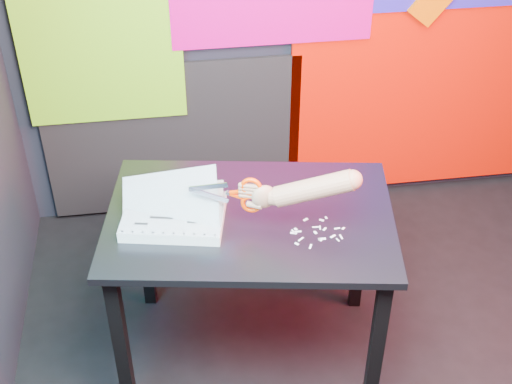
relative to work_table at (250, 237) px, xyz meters
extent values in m
cube|color=red|center=(1.15, 1.05, 0.20)|extent=(1.60, 0.02, 1.60)
cube|color=#6EC016|center=(-0.55, 1.04, 0.45)|extent=(0.75, 0.02, 1.00)
cube|color=black|center=(-0.25, 1.05, -0.20)|extent=(1.30, 0.02, 0.85)
cube|color=black|center=(-0.52, -0.21, -0.29)|extent=(0.06, 0.06, 0.72)
cube|color=black|center=(-0.42, 0.37, -0.29)|extent=(0.06, 0.06, 0.72)
cube|color=black|center=(0.42, -0.37, -0.29)|extent=(0.06, 0.06, 0.72)
cube|color=black|center=(0.52, 0.21, -0.29)|extent=(0.06, 0.06, 0.72)
cube|color=#242426|center=(0.00, 0.00, 0.09)|extent=(1.17, 0.88, 0.03)
cube|color=silver|center=(-0.28, 0.00, 0.13)|extent=(0.41, 0.34, 0.04)
cube|color=white|center=(-0.28, 0.00, 0.15)|extent=(0.41, 0.33, 0.00)
cube|color=white|center=(-0.28, 0.00, 0.15)|extent=(0.39, 0.32, 0.11)
cube|color=white|center=(-0.29, 0.02, 0.18)|extent=(0.36, 0.28, 0.19)
cylinder|color=black|center=(-0.47, -0.08, 0.15)|extent=(0.01, 0.01, 0.00)
cylinder|color=black|center=(-0.43, -0.09, 0.15)|extent=(0.01, 0.01, 0.00)
cylinder|color=black|center=(-0.39, -0.10, 0.15)|extent=(0.01, 0.01, 0.00)
cylinder|color=black|center=(-0.36, -0.10, 0.15)|extent=(0.01, 0.01, 0.00)
cylinder|color=black|center=(-0.32, -0.11, 0.15)|extent=(0.01, 0.01, 0.00)
cylinder|color=black|center=(-0.29, -0.12, 0.15)|extent=(0.01, 0.01, 0.00)
cylinder|color=black|center=(-0.25, -0.13, 0.15)|extent=(0.01, 0.01, 0.00)
cylinder|color=black|center=(-0.22, -0.13, 0.15)|extent=(0.01, 0.01, 0.00)
cylinder|color=black|center=(-0.18, -0.14, 0.15)|extent=(0.01, 0.01, 0.00)
cylinder|color=black|center=(-0.14, -0.15, 0.15)|extent=(0.01, 0.01, 0.00)
cylinder|color=black|center=(-0.42, 0.16, 0.15)|extent=(0.01, 0.01, 0.00)
cylinder|color=black|center=(-0.38, 0.15, 0.15)|extent=(0.01, 0.01, 0.00)
cylinder|color=black|center=(-0.35, 0.14, 0.15)|extent=(0.01, 0.01, 0.00)
cylinder|color=black|center=(-0.31, 0.14, 0.15)|extent=(0.01, 0.01, 0.00)
cylinder|color=black|center=(-0.27, 0.13, 0.15)|extent=(0.01, 0.01, 0.00)
cylinder|color=black|center=(-0.24, 0.12, 0.15)|extent=(0.01, 0.01, 0.00)
cylinder|color=black|center=(-0.20, 0.11, 0.15)|extent=(0.01, 0.01, 0.00)
cylinder|color=black|center=(-0.17, 0.11, 0.15)|extent=(0.01, 0.01, 0.00)
cylinder|color=black|center=(-0.13, 0.10, 0.15)|extent=(0.01, 0.01, 0.00)
cylinder|color=black|center=(-0.10, 0.09, 0.15)|extent=(0.01, 0.01, 0.00)
cube|color=black|center=(-0.36, 0.07, 0.15)|extent=(0.07, 0.02, 0.00)
cube|color=black|center=(-0.26, 0.03, 0.15)|extent=(0.05, 0.02, 0.00)
cube|color=black|center=(-0.33, -0.02, 0.15)|extent=(0.09, 0.03, 0.00)
cube|color=black|center=(-0.22, -0.07, 0.15)|extent=(0.04, 0.02, 0.00)
cube|color=black|center=(-0.40, -0.05, 0.15)|extent=(0.05, 0.02, 0.00)
cube|color=black|center=(-0.22, 0.07, 0.15)|extent=(0.06, 0.02, 0.00)
cube|color=#9396A9|center=(-0.15, -0.02, 0.27)|extent=(0.14, 0.05, 0.05)
cube|color=#9396A9|center=(-0.15, -0.02, 0.23)|extent=(0.14, 0.05, 0.05)
cylinder|color=#9396A9|center=(-0.08, -0.05, 0.25)|extent=(0.02, 0.02, 0.02)
cube|color=#FF3200|center=(-0.06, -0.05, 0.24)|extent=(0.05, 0.03, 0.02)
cube|color=#FF3200|center=(-0.06, -0.05, 0.26)|extent=(0.05, 0.03, 0.02)
torus|color=#FF3200|center=(0.00, -0.07, 0.29)|extent=(0.08, 0.04, 0.08)
torus|color=#FF3200|center=(0.00, -0.07, 0.21)|extent=(0.08, 0.04, 0.08)
ellipsoid|color=#A6634D|center=(0.04, -0.09, 0.25)|extent=(0.09, 0.05, 0.09)
cylinder|color=#A6634D|center=(0.00, -0.07, 0.25)|extent=(0.07, 0.04, 0.02)
cylinder|color=#A6634D|center=(0.00, -0.07, 0.26)|extent=(0.07, 0.04, 0.02)
cylinder|color=#A6634D|center=(0.00, -0.07, 0.28)|extent=(0.06, 0.03, 0.02)
cylinder|color=#A6634D|center=(0.00, -0.07, 0.29)|extent=(0.06, 0.03, 0.02)
cylinder|color=#A6634D|center=(0.01, -0.09, 0.22)|extent=(0.06, 0.05, 0.03)
cylinder|color=#A6634D|center=(0.08, -0.10, 0.25)|extent=(0.07, 0.07, 0.06)
cylinder|color=#A6634D|center=(0.20, -0.14, 0.31)|extent=(0.29, 0.16, 0.18)
sphere|color=#A6634D|center=(0.32, -0.18, 0.36)|extent=(0.07, 0.07, 0.07)
cube|color=white|center=(0.24, -0.11, 0.11)|extent=(0.01, 0.02, 0.00)
cube|color=white|center=(0.22, -0.13, 0.11)|extent=(0.01, 0.02, 0.00)
cube|color=white|center=(0.16, -0.16, 0.11)|extent=(0.02, 0.02, 0.00)
cube|color=white|center=(0.14, -0.13, 0.11)|extent=(0.03, 0.02, 0.00)
cube|color=white|center=(0.15, -0.11, 0.11)|extent=(0.01, 0.02, 0.00)
cube|color=white|center=(0.23, -0.10, 0.11)|extent=(0.03, 0.01, 0.00)
cube|color=white|center=(0.26, -0.07, 0.11)|extent=(0.02, 0.02, 0.00)
cube|color=white|center=(0.28, -0.06, 0.11)|extent=(0.01, 0.01, 0.00)
cube|color=white|center=(0.30, -0.12, 0.11)|extent=(0.02, 0.01, 0.00)
cube|color=white|center=(0.26, -0.12, 0.11)|extent=(0.02, 0.02, 0.00)
cube|color=white|center=(0.28, -0.16, 0.11)|extent=(0.02, 0.02, 0.00)
cube|color=white|center=(0.20, -0.06, 0.11)|extent=(0.02, 0.02, 0.00)
cube|color=white|center=(0.29, -0.19, 0.11)|extent=(0.01, 0.02, 0.00)
cube|color=white|center=(0.31, -0.17, 0.11)|extent=(0.01, 0.03, 0.00)
cube|color=white|center=(0.16, -0.12, 0.11)|extent=(0.03, 0.01, 0.00)
cube|color=white|center=(0.19, -0.21, 0.11)|extent=(0.02, 0.03, 0.00)
cube|color=white|center=(0.24, -0.17, 0.11)|extent=(0.03, 0.01, 0.00)
cube|color=white|center=(0.14, -0.12, 0.11)|extent=(0.01, 0.03, 0.00)
cube|color=white|center=(0.14, -0.19, 0.11)|extent=(0.02, 0.02, 0.00)
cube|color=white|center=(0.23, -0.18, 0.11)|extent=(0.01, 0.02, 0.00)
cube|color=white|center=(0.33, -0.13, 0.11)|extent=(0.02, 0.02, 0.00)
camera|label=1|loc=(-0.28, -2.06, 1.76)|focal=50.00mm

